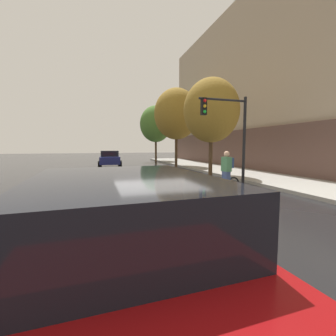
% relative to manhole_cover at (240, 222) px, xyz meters
% --- Properties ---
extents(ground_plane, '(120.00, 120.00, 0.00)m').
position_rel_manhole_cover_xyz_m(ground_plane, '(-1.55, 1.97, -0.00)').
color(ground_plane, black).
extents(crosswalk_stripes, '(5.23, 3.83, 0.01)m').
position_rel_manhole_cover_xyz_m(crosswalk_stripes, '(-1.98, 1.97, 0.00)').
color(crosswalk_stripes, silver).
rests_on(crosswalk_stripes, ground).
extents(manhole_cover, '(0.64, 0.64, 0.01)m').
position_rel_manhole_cover_xyz_m(manhole_cover, '(0.00, 0.00, 0.00)').
color(manhole_cover, '#473D1E').
rests_on(manhole_cover, ground).
extents(sedan_near, '(2.28, 4.66, 1.59)m').
position_rel_manhole_cover_xyz_m(sedan_near, '(-3.11, -2.46, 0.82)').
color(sedan_near, maroon).
rests_on(sedan_near, ground).
extents(sedan_mid, '(2.18, 4.34, 1.47)m').
position_rel_manhole_cover_xyz_m(sedan_mid, '(-2.10, 17.24, 0.75)').
color(sedan_mid, navy).
rests_on(sedan_mid, ground).
extents(cyclist, '(1.70, 0.39, 1.69)m').
position_rel_manhole_cover_xyz_m(cyclist, '(1.48, 3.14, 0.84)').
color(cyclist, black).
rests_on(cyclist, ground).
extents(traffic_light_near, '(2.47, 0.28, 4.20)m').
position_rel_manhole_cover_xyz_m(traffic_light_near, '(2.66, 4.84, 2.86)').
color(traffic_light_near, black).
rests_on(traffic_light_near, ground).
extents(fire_hydrant, '(0.33, 0.22, 0.78)m').
position_rel_manhole_cover_xyz_m(fire_hydrant, '(5.89, 10.77, 0.53)').
color(fire_hydrant, gold).
rests_on(fire_hydrant, sidewalk).
extents(street_tree_near, '(3.34, 3.34, 5.94)m').
position_rel_manhole_cover_xyz_m(street_tree_near, '(3.37, 8.02, 4.01)').
color(street_tree_near, '#4C3823').
rests_on(street_tree_near, ground).
extents(street_tree_mid, '(3.93, 3.93, 6.99)m').
position_rel_manhole_cover_xyz_m(street_tree_mid, '(3.60, 15.05, 4.72)').
color(street_tree_mid, '#4C3823').
rests_on(street_tree_mid, ground).
extents(street_tree_far, '(3.76, 3.76, 6.69)m').
position_rel_manhole_cover_xyz_m(street_tree_far, '(3.63, 22.54, 4.51)').
color(street_tree_far, '#4C3823').
rests_on(street_tree_far, ground).
extents(corner_building, '(15.59, 24.46, 13.79)m').
position_rel_manhole_cover_xyz_m(corner_building, '(15.59, 14.31, 6.84)').
color(corner_building, brown).
rests_on(corner_building, ground).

